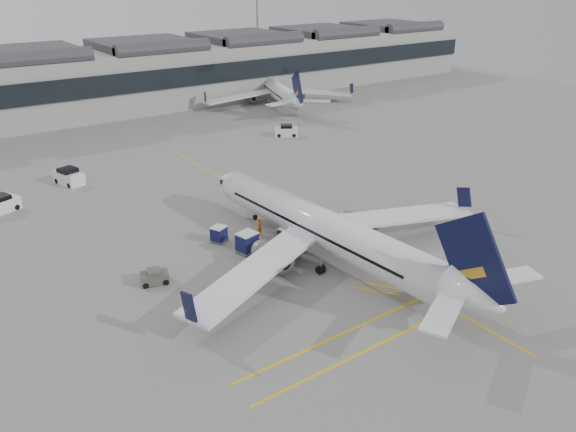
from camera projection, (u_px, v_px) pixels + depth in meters
ground at (262, 281)px, 48.95m from camera, size 220.00×220.00×0.00m
terminal at (41, 84)px, 100.02m from camera, size 200.00×20.45×12.40m
light_masts at (5, 29)px, 106.24m from camera, size 113.00×0.60×25.45m
apron_markings at (288, 216)px, 61.71m from camera, size 0.25×60.00×0.01m
airliner_main at (328, 230)px, 51.65m from camera, size 33.91×37.14×9.87m
airliner_far at (277, 90)px, 112.52m from camera, size 29.14×32.32×8.94m
belt_loader at (303, 222)px, 59.00m from camera, size 5.33×2.72×2.11m
baggage_cart_a at (287, 236)px, 55.20m from camera, size 1.88×1.66×1.72m
baggage_cart_b at (288, 248)px, 52.27m from camera, size 2.30×2.06×2.05m
baggage_cart_c at (247, 242)px, 53.58m from camera, size 2.20×1.94×2.02m
baggage_cart_d at (219, 234)px, 55.78m from camera, size 1.89×1.76×1.59m
ramp_agent_a at (260, 227)px, 56.91m from camera, size 0.86×0.78×1.98m
ramp_agent_b at (277, 244)px, 53.63m from camera, size 1.12×1.08×1.82m
pushback_tug at (155, 277)px, 48.45m from camera, size 2.66×2.03×1.32m
safety_cone_nose at (243, 173)px, 74.17m from camera, size 0.38×0.38×0.53m
safety_cone_engine at (338, 232)px, 57.38m from camera, size 0.39×0.39×0.54m
service_van_left at (1, 205)px, 62.54m from camera, size 4.24×3.22×1.95m
service_van_mid at (69, 177)px, 70.72m from camera, size 3.15×4.49×2.09m
service_van_right at (286, 131)px, 91.07m from camera, size 4.03×3.51×1.87m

